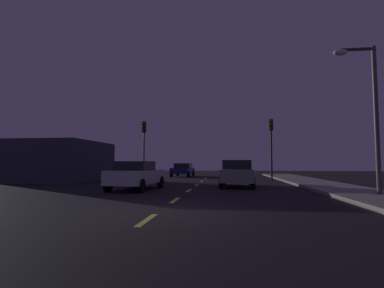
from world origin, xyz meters
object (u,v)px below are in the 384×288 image
object	(u,v)px
traffic_signal_left	(144,139)
car_stopped_ahead	(237,173)
street_lamp_right	(369,104)
car_oncoming_far	(183,170)
car_adjacent_lane	(136,175)
traffic_signal_right	(271,137)

from	to	relation	value
traffic_signal_left	car_stopped_ahead	distance (m)	10.01
street_lamp_right	car_oncoming_far	bearing A→B (deg)	119.77
car_oncoming_far	car_stopped_ahead	bearing A→B (deg)	-68.21
car_oncoming_far	street_lamp_right	xyz separation A→B (m)	(10.20, -17.83, 3.00)
car_adjacent_lane	car_stopped_ahead	bearing A→B (deg)	25.98
car_adjacent_lane	traffic_signal_right	bearing A→B (deg)	47.21
traffic_signal_left	car_adjacent_lane	xyz separation A→B (m)	(2.17, -8.77, -2.63)
traffic_signal_left	car_stopped_ahead	size ratio (longest dim) A/B	1.14
car_oncoming_far	street_lamp_right	size ratio (longest dim) A/B	0.70
traffic_signal_right	car_stopped_ahead	distance (m)	7.34
traffic_signal_left	street_lamp_right	distance (m)	16.74
traffic_signal_left	car_oncoming_far	bearing A→B (deg)	71.25
traffic_signal_right	car_adjacent_lane	size ratio (longest dim) A/B	1.15
car_stopped_ahead	car_oncoming_far	world-z (taller)	car_stopped_ahead
traffic_signal_left	street_lamp_right	xyz separation A→B (m)	(12.45, -11.18, 0.32)
car_stopped_ahead	car_adjacent_lane	xyz separation A→B (m)	(-5.23, -2.55, -0.03)
traffic_signal_left	car_stopped_ahead	bearing A→B (deg)	-40.04
car_oncoming_far	traffic_signal_left	bearing A→B (deg)	-108.75
traffic_signal_left	street_lamp_right	size ratio (longest dim) A/B	0.80
traffic_signal_left	car_oncoming_far	size ratio (longest dim) A/B	1.13
car_stopped_ahead	street_lamp_right	world-z (taller)	street_lamp_right
car_stopped_ahead	street_lamp_right	xyz separation A→B (m)	(5.06, -4.96, 2.93)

